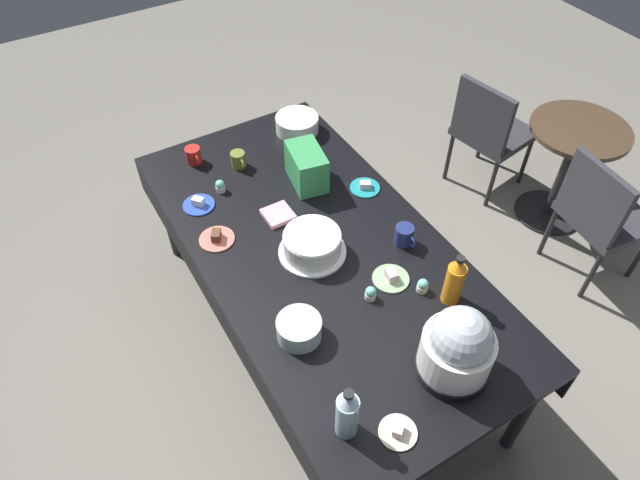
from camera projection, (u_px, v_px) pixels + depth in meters
ground at (320, 335)px, 3.24m from camera, size 9.00×9.00×0.00m
potluck_table at (320, 256)px, 2.73m from camera, size 2.20×1.10×0.75m
frosted_layer_cake at (312, 244)px, 2.62m from camera, size 0.32×0.32×0.12m
slow_cooker at (458, 347)px, 2.13m from camera, size 0.29×0.29×0.34m
glass_salad_bowl at (299, 329)px, 2.32m from camera, size 0.19×0.19×0.09m
ceramic_snack_bowl at (297, 124)px, 3.28m from camera, size 0.25×0.25×0.10m
dessert_plate_cobalt at (199, 204)px, 2.87m from camera, size 0.16×0.16×0.05m
dessert_plate_cream at (398, 432)px, 2.05m from camera, size 0.14×0.14×0.05m
dessert_plate_teal at (365, 187)px, 2.96m from camera, size 0.16×0.16×0.04m
dessert_plate_coral at (217, 238)px, 2.71m from camera, size 0.17×0.17×0.05m
dessert_plate_sage at (391, 277)px, 2.54m from camera, size 0.17×0.17×0.05m
cupcake_vanilla at (220, 186)px, 2.94m from camera, size 0.05×0.05×0.07m
cupcake_mint at (371, 293)px, 2.46m from camera, size 0.05×0.05×0.07m
cupcake_berry at (423, 286)px, 2.49m from camera, size 0.05×0.05×0.07m
soda_bottle_orange_juice at (455, 281)px, 2.39m from camera, size 0.08×0.08×0.27m
soda_bottle_water at (347, 413)px, 1.98m from camera, size 0.08×0.08×0.27m
coffee_mug_red at (194, 155)px, 3.09m from camera, size 0.13×0.08×0.09m
coffee_mug_olive at (238, 160)px, 3.06m from camera, size 0.12×0.08×0.09m
coffee_mug_navy at (404, 235)px, 2.67m from camera, size 0.13×0.09×0.10m
soda_carton at (307, 167)px, 2.94m from camera, size 0.29×0.21×0.20m
paper_napkin_stack at (278, 215)px, 2.82m from camera, size 0.14×0.14×0.02m
maroon_chair_left at (489, 129)px, 3.76m from camera, size 0.51×0.51×0.85m
maroon_chair_right at (601, 212)px, 3.22m from camera, size 0.49×0.49×0.85m
round_cafe_table at (570, 157)px, 3.55m from camera, size 0.60×0.60×0.72m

